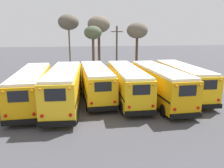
% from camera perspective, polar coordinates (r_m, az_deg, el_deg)
% --- Properties ---
extents(ground_plane, '(160.00, 160.00, 0.00)m').
position_cam_1_polar(ground_plane, '(20.73, -0.03, -4.25)').
color(ground_plane, '#424247').
extents(school_bus_0, '(2.74, 10.66, 3.03)m').
position_cam_1_polar(school_bus_0, '(20.37, -20.13, -0.60)').
color(school_bus_0, '#E5A00C').
rests_on(school_bus_0, ground).
extents(school_bus_1, '(2.99, 10.04, 3.28)m').
position_cam_1_polar(school_bus_1, '(18.92, -12.32, -0.66)').
color(school_bus_1, yellow).
rests_on(school_bus_1, ground).
extents(school_bus_2, '(2.80, 9.70, 3.03)m').
position_cam_1_polar(school_bus_2, '(21.15, -4.27, 0.73)').
color(school_bus_2, yellow).
rests_on(school_bus_2, ground).
extents(school_bus_3, '(2.59, 10.58, 3.06)m').
position_cam_1_polar(school_bus_3, '(20.66, 3.81, 0.49)').
color(school_bus_3, yellow).
rests_on(school_bus_3, ground).
extents(school_bus_4, '(2.69, 10.58, 3.13)m').
position_cam_1_polar(school_bus_4, '(20.62, 12.10, 0.26)').
color(school_bus_4, '#E5A00C').
rests_on(school_bus_4, ground).
extents(school_bus_5, '(2.81, 9.95, 3.08)m').
position_cam_1_polar(school_bus_5, '(22.81, 17.73, 1.12)').
color(school_bus_5, yellow).
rests_on(school_bus_5, ground).
extents(utility_pole, '(1.80, 0.27, 7.21)m').
position_cam_1_polar(utility_pole, '(34.43, 1.24, 9.24)').
color(utility_pole, brown).
rests_on(utility_pole, ground).
extents(bare_tree_0, '(2.66, 2.66, 7.21)m').
position_cam_1_polar(bare_tree_0, '(33.58, -5.00, 12.91)').
color(bare_tree_0, brown).
rests_on(bare_tree_0, ground).
extents(bare_tree_1, '(3.11, 3.11, 7.67)m').
position_cam_1_polar(bare_tree_1, '(33.47, 6.60, 13.49)').
color(bare_tree_1, '#473323').
rests_on(bare_tree_1, ground).
extents(bare_tree_2, '(3.45, 3.45, 9.18)m').
position_cam_1_polar(bare_tree_2, '(38.44, -11.30, 15.48)').
color(bare_tree_2, brown).
rests_on(bare_tree_2, ground).
extents(bare_tree_3, '(3.61, 3.61, 8.84)m').
position_cam_1_polar(bare_tree_3, '(36.30, -3.47, 15.07)').
color(bare_tree_3, brown).
rests_on(bare_tree_3, ground).
extents(fence_line, '(22.26, 0.06, 1.42)m').
position_cam_1_polar(fence_line, '(28.44, -2.59, 2.66)').
color(fence_line, '#939399').
rests_on(fence_line, ground).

